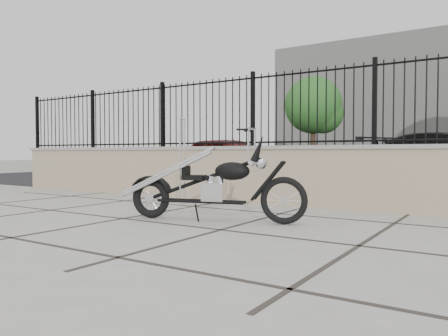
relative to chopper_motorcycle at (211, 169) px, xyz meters
name	(u,v)px	position (x,y,z in m)	size (l,w,h in m)	color
ground_plane	(221,230)	(0.45, -0.46, -0.65)	(90.00, 90.00, 0.00)	#99968E
parking_lot	(417,177)	(0.45, 12.04, -0.65)	(30.00, 30.00, 0.00)	black
retaining_wall	(308,176)	(0.45, 2.04, -0.17)	(14.00, 0.36, 0.96)	gray
iron_fence	(309,107)	(0.45, 2.04, 0.91)	(14.00, 0.08, 1.20)	black
chopper_motorcycle	(211,169)	(0.00, 0.00, 0.00)	(2.16, 0.38, 1.30)	black
car_red	(229,159)	(-3.66, 6.19, 0.01)	(1.56, 3.87, 1.32)	#4B0D0A
bollard_a	(279,173)	(-0.87, 3.74, -0.22)	(0.10, 0.10, 0.85)	blue
tree_left	(313,103)	(-4.92, 15.90, 2.65)	(2.79, 2.79, 4.71)	#382619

